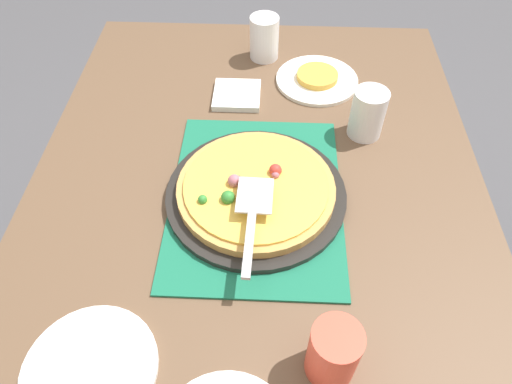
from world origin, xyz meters
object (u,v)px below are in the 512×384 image
object	(u,v)px
cup_corner	(333,353)
pizza_server	(252,215)
plate_far_right	(317,80)
plate_side	(90,369)
pizza	(256,188)
cup_far	(368,114)
pizza_pan	(256,194)
served_slice_right	(317,76)
napkin_stack	(237,95)
cup_near	(266,38)

from	to	relation	value
cup_corner	pizza_server	size ratio (longest dim) A/B	0.52
plate_far_right	plate_side	xyz separation A→B (m)	(0.79, -0.40, 0.00)
pizza	plate_side	distance (m)	0.45
plate_far_right	cup_far	size ratio (longest dim) A/B	1.83
pizza_pan	plate_side	bearing A→B (deg)	-33.97
served_slice_right	napkin_stack	world-z (taller)	served_slice_right
pizza	napkin_stack	bearing A→B (deg)	-169.35
plate_side	pizza_server	world-z (taller)	pizza_server
cup_near	napkin_stack	world-z (taller)	cup_near
plate_side	cup_near	bearing A→B (deg)	164.07
served_slice_right	plate_far_right	bearing A→B (deg)	0.00
pizza	served_slice_right	world-z (taller)	pizza
pizza_pan	napkin_stack	world-z (taller)	pizza_pan
pizza_pan	cup_far	distance (m)	0.33
cup_far	cup_near	bearing A→B (deg)	-141.82
napkin_stack	plate_far_right	bearing A→B (deg)	110.31
cup_near	cup_far	distance (m)	0.40
plate_far_right	pizza_server	distance (m)	0.54
pizza_pan	cup_corner	world-z (taller)	cup_corner
cup_corner	pizza	bearing A→B (deg)	-159.06
plate_far_right	served_slice_right	bearing A→B (deg)	0.00
pizza_server	cup_near	bearing A→B (deg)	179.26
pizza_pan	cup_far	bearing A→B (deg)	130.79
plate_far_right	served_slice_right	size ratio (longest dim) A/B	2.00
pizza	plate_far_right	distance (m)	0.44
pizza_pan	napkin_stack	distance (m)	0.34
cup_far	napkin_stack	world-z (taller)	cup_far
pizza	napkin_stack	size ratio (longest dim) A/B	2.75
cup_near	cup_far	xyz separation A→B (m)	(0.31, 0.25, 0.00)
plate_far_right	cup_near	distance (m)	0.19
pizza_pan	cup_far	world-z (taller)	cup_far
cup_far	pizza_server	world-z (taller)	cup_far
pizza_pan	napkin_stack	size ratio (longest dim) A/B	3.17
cup_far	cup_corner	distance (m)	0.58
pizza_server	pizza_pan	bearing A→B (deg)	178.17
cup_corner	napkin_stack	distance (m)	0.72
plate_far_right	pizza_server	size ratio (longest dim) A/B	0.95
pizza	pizza_server	bearing A→B (deg)	-1.45
pizza_pan	cup_corner	distance (m)	0.38
plate_far_right	cup_near	size ratio (longest dim) A/B	1.83
plate_far_right	cup_corner	world-z (taller)	cup_corner
pizza_pan	plate_far_right	distance (m)	0.44
pizza_pan	pizza_server	xyz separation A→B (m)	(0.10, -0.00, 0.06)
cup_corner	pizza_pan	bearing A→B (deg)	-159.17
plate_side	cup_corner	world-z (taller)	cup_corner
cup_near	pizza_server	size ratio (longest dim) A/B	0.52
pizza	cup_far	distance (m)	0.33
plate_side	cup_corner	size ratio (longest dim) A/B	1.83
cup_corner	cup_near	bearing A→B (deg)	-171.66
cup_near	served_slice_right	bearing A→B (deg)	51.77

